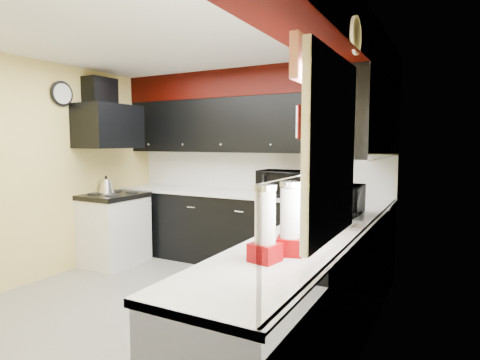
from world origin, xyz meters
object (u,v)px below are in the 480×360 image
Objects in this scene: toaster_oven at (282,183)px; kettle at (106,186)px; knife_block at (325,188)px; microwave at (342,200)px; utensil_crock at (325,190)px.

kettle is at bearing -161.98° from toaster_oven.
microwave is at bearing -51.51° from knife_block.
toaster_oven is 1.12× the size of microwave.
toaster_oven is 2.29m from kettle.
utensil_crock is 0.02m from knife_block.
microwave reaches higher than kettle.
knife_block reaches higher than kettle.
toaster_oven reaches higher than utensil_crock.
microwave is 2.26× the size of knife_block.
knife_block is 2.80m from kettle.
utensil_crock is 2.80m from kettle.
toaster_oven is 0.51m from utensil_crock.
microwave is 1.12m from utensil_crock.
utensil_crock is at bearing 16.17° from toaster_oven.
knife_block is at bearing 16.05° from toaster_oven.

